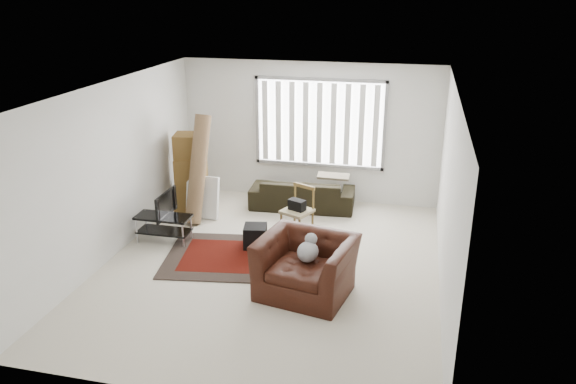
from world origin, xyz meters
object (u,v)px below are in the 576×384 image
(side_chair, at_px, (298,208))
(sofa, at_px, (302,189))
(tv_stand, at_px, (164,223))
(armchair, at_px, (306,262))
(moving_boxes, at_px, (191,175))

(side_chair, bearing_deg, sofa, 122.02)
(side_chair, bearing_deg, tv_stand, -135.36)
(sofa, distance_m, side_chair, 1.22)
(side_chair, xyz_separation_m, armchair, (0.53, -1.89, -0.00))
(tv_stand, height_order, armchair, armchair)
(side_chair, bearing_deg, armchair, -50.47)
(tv_stand, xyz_separation_m, side_chair, (2.10, 0.79, 0.14))
(moving_boxes, distance_m, sofa, 2.12)
(moving_boxes, relative_size, side_chair, 1.74)
(tv_stand, bearing_deg, armchair, -22.67)
(tv_stand, xyz_separation_m, moving_boxes, (-0.08, 1.42, 0.36))
(tv_stand, relative_size, moving_boxes, 0.62)
(sofa, height_order, armchair, armchair)
(tv_stand, bearing_deg, side_chair, 20.68)
(tv_stand, bearing_deg, moving_boxes, 93.31)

